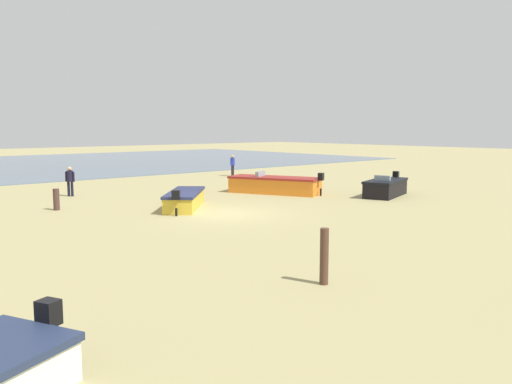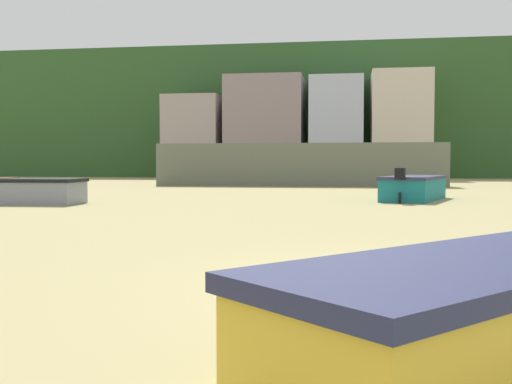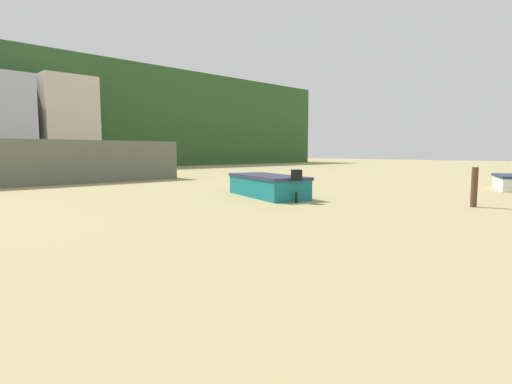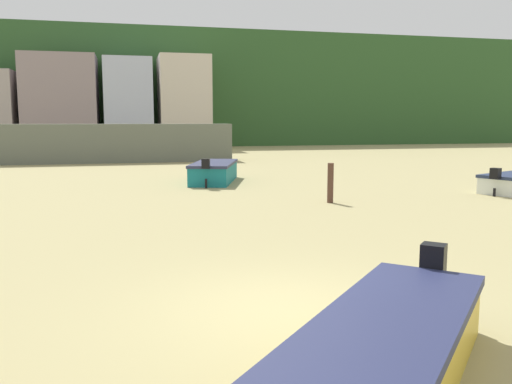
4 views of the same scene
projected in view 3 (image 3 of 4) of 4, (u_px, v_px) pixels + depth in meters
The scene contains 5 objects.
harbor_pier at pixel (34, 162), 22.59m from camera, with size 17.22×2.40×2.57m, color #616657.
townhouse_right at pixel (2, 124), 35.68m from camera, with size 4.51×5.59×8.71m, color #AFB6CE.
townhouse_far_right at pixel (64, 125), 39.62m from camera, with size 4.90×6.35×9.08m, color beige.
boat_teal_2 at pixel (267, 186), 16.77m from camera, with size 2.96×4.74×1.23m.
mooring_post_near_water at pixel (474, 187), 13.58m from camera, with size 0.21×0.21×1.36m, color #503428.
Camera 3 is at (-10.21, 4.89, 1.89)m, focal length 27.98 mm.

